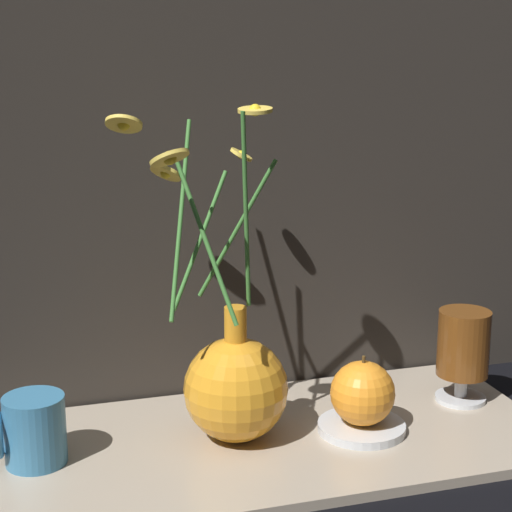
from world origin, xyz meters
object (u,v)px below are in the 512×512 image
Objects in this scene: yellow_mug at (32,430)px; tea_glass at (463,347)px; vase_with_flowers at (235,381)px; orange_fruit at (363,393)px.

tea_glass reaches higher than yellow_mug.
vase_with_flowers is 0.23m from yellow_mug.
tea_glass is at bearing 1.94° from yellow_mug.
orange_fruit is (-0.16, -0.05, -0.02)m from tea_glass.
vase_with_flowers is at bearing -175.95° from tea_glass.
tea_glass is at bearing 16.79° from orange_fruit.
vase_with_flowers is 3.20× the size of tea_glass.
vase_with_flowers reaches higher than yellow_mug.
tea_glass reaches higher than orange_fruit.
orange_fruit is at bearing -4.55° from yellow_mug.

